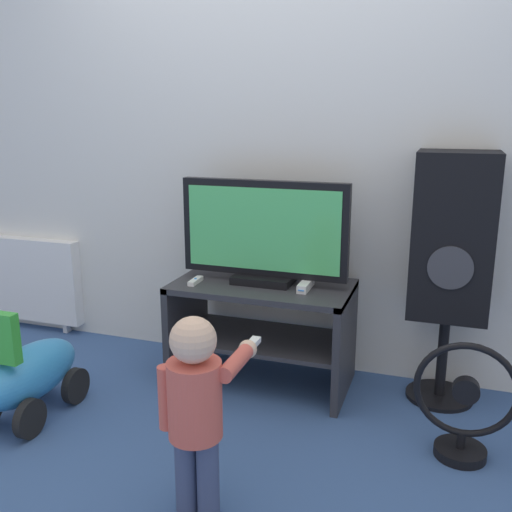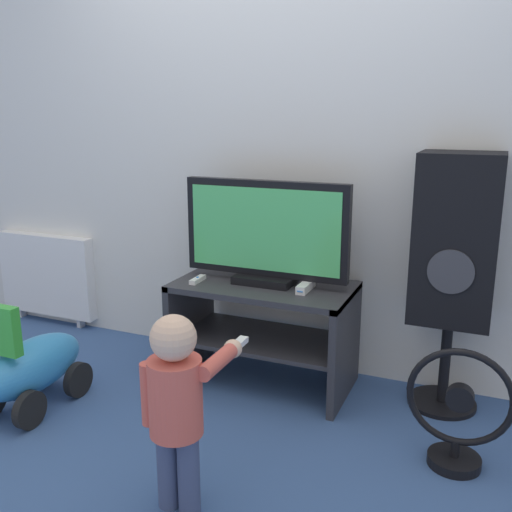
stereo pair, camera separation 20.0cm
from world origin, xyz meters
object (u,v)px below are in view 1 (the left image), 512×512
(child, at_px, (197,400))
(radiator, at_px, (30,280))
(speaker_tower, at_px, (452,241))
(remote_primary, at_px, (196,281))
(ride_on_toy, at_px, (29,374))
(floor_fan, at_px, (464,406))
(game_console, at_px, (306,285))
(television, at_px, (264,234))

(child, height_order, radiator, child)
(child, bearing_deg, speaker_tower, 55.52)
(remote_primary, relative_size, ride_on_toy, 0.22)
(speaker_tower, bearing_deg, radiator, 177.04)
(floor_fan, bearing_deg, radiator, 166.72)
(remote_primary, bearing_deg, child, -65.11)
(child, bearing_deg, game_console, 82.89)
(child, bearing_deg, remote_primary, 114.89)
(speaker_tower, height_order, ride_on_toy, speaker_tower)
(television, relative_size, child, 1.16)
(television, height_order, floor_fan, television)
(speaker_tower, distance_m, radiator, 2.63)
(child, height_order, floor_fan, child)
(speaker_tower, bearing_deg, ride_on_toy, -156.09)
(game_console, bearing_deg, floor_fan, -25.08)
(child, bearing_deg, floor_fan, 36.36)
(speaker_tower, height_order, floor_fan, speaker_tower)
(remote_primary, xyz_separation_m, radiator, (-1.36, 0.36, -0.22))
(television, xyz_separation_m, radiator, (-1.68, 0.23, -0.47))
(child, distance_m, radiator, 2.20)
(radiator, bearing_deg, speaker_tower, -2.96)
(remote_primary, height_order, ride_on_toy, remote_primary)
(child, bearing_deg, television, 95.70)
(floor_fan, bearing_deg, ride_on_toy, -170.90)
(television, distance_m, ride_on_toy, 1.30)
(child, height_order, ride_on_toy, child)
(game_console, distance_m, radiator, 1.95)
(television, xyz_separation_m, remote_primary, (-0.33, -0.12, -0.25))
(game_console, height_order, remote_primary, game_console)
(speaker_tower, relative_size, ride_on_toy, 2.06)
(remote_primary, distance_m, ride_on_toy, 0.90)
(game_console, relative_size, radiator, 0.25)
(television, distance_m, floor_fan, 1.21)
(television, xyz_separation_m, floor_fan, (0.99, -0.40, -0.57))
(speaker_tower, distance_m, floor_fan, 0.77)
(floor_fan, bearing_deg, speaker_tower, 101.05)
(remote_primary, height_order, speaker_tower, speaker_tower)
(floor_fan, bearing_deg, remote_primary, 168.18)
(floor_fan, relative_size, radiator, 0.69)
(television, height_order, remote_primary, television)
(child, bearing_deg, radiator, 144.26)
(speaker_tower, relative_size, floor_fan, 2.41)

